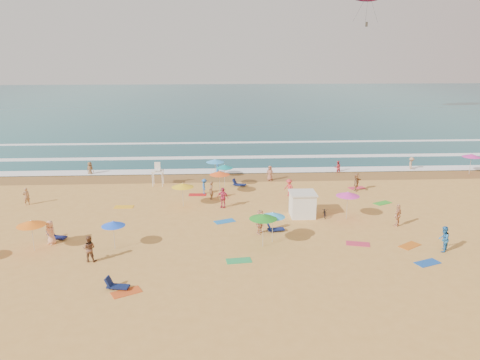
{
  "coord_description": "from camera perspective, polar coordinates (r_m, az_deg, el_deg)",
  "views": [
    {
      "loc": [
        -4.28,
        -37.74,
        13.82
      ],
      "look_at": [
        -1.97,
        6.0,
        1.5
      ],
      "focal_mm": 35.0,
      "sensor_mm": 36.0,
      "label": 1
    }
  ],
  "objects": [
    {
      "name": "beachgoers",
      "position": [
        43.36,
        3.92,
        -1.75
      ],
      "size": [
        41.24,
        23.99,
        2.14
      ],
      "color": "#C23039",
      "rests_on": "ground"
    },
    {
      "name": "beach_umbrellas",
      "position": [
        41.1,
        6.54,
        -0.88
      ],
      "size": [
        59.34,
        23.16,
        0.74
      ],
      "color": "#E533AE",
      "rests_on": "ground"
    },
    {
      "name": "lifeguard_stand",
      "position": [
        49.56,
        -9.98,
        0.53
      ],
      "size": [
        1.2,
        1.2,
        2.1
      ],
      "primitive_type": null,
      "color": "white",
      "rests_on": "ground"
    },
    {
      "name": "bicycle",
      "position": [
        40.52,
        10.3,
        -3.9
      ],
      "size": [
        0.77,
        1.58,
        0.79
      ],
      "primitive_type": "imported",
      "rotation": [
        0.0,
        0.0,
        -0.17
      ],
      "color": "black",
      "rests_on": "ground"
    },
    {
      "name": "wet_sand",
      "position": [
        52.28,
        1.78,
        0.38
      ],
      "size": [
        220.0,
        220.0,
        0.0
      ],
      "primitive_type": "plane",
      "color": "olive",
      "rests_on": "ground"
    },
    {
      "name": "loungers",
      "position": [
        38.8,
        15.78,
        -5.51
      ],
      "size": [
        54.07,
        22.56,
        0.34
      ],
      "color": "#0F154D",
      "rests_on": "ground"
    },
    {
      "name": "ground",
      "position": [
        40.42,
        3.25,
        -4.31
      ],
      "size": [
        220.0,
        220.0,
        0.0
      ],
      "primitive_type": "plane",
      "color": "gold",
      "rests_on": "ground"
    },
    {
      "name": "cabana_roof",
      "position": [
        39.89,
        7.66,
        -1.58
      ],
      "size": [
        2.2,
        2.2,
        0.12
      ],
      "primitive_type": "cube",
      "color": "silver",
      "rests_on": "cabana"
    },
    {
      "name": "ocean",
      "position": [
        122.6,
        -1.02,
        9.23
      ],
      "size": [
        220.0,
        140.0,
        0.18
      ],
      "primitive_type": "cube",
      "color": "#0C4756",
      "rests_on": "ground"
    },
    {
      "name": "surf_foam",
      "position": [
        60.78,
        1.09,
        2.66
      ],
      "size": [
        200.0,
        18.7,
        0.05
      ],
      "color": "white",
      "rests_on": "ground"
    },
    {
      "name": "towels",
      "position": [
        38.06,
        5.48,
        -5.63
      ],
      "size": [
        25.61,
        21.78,
        0.03
      ],
      "color": "#CE4A19",
      "rests_on": "ground"
    },
    {
      "name": "cabana",
      "position": [
        40.21,
        7.61,
        -3.02
      ],
      "size": [
        2.0,
        2.0,
        2.0
      ],
      "primitive_type": "cube",
      "color": "silver",
      "rests_on": "ground"
    }
  ]
}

